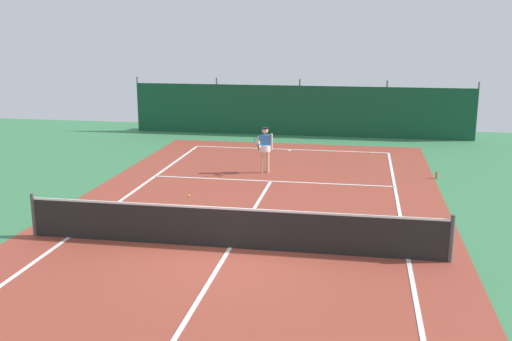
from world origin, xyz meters
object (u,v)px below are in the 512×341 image
tennis_ball_midcourt (194,150)px  tennis_ball_by_sideline (371,153)px  tennis_net (230,228)px  water_bottle (436,175)px  tennis_ball_near_player (189,196)px  tennis_player (265,147)px

tennis_ball_midcourt → tennis_ball_by_sideline: same height
tennis_net → water_bottle: 9.60m
tennis_ball_near_player → tennis_player: bearing=62.7°
tennis_player → water_bottle: (5.98, 0.20, -0.84)m
tennis_ball_midcourt → water_bottle: water_bottle is taller
tennis_net → tennis_ball_midcourt: (-3.99, 11.00, -0.48)m
tennis_net → tennis_ball_by_sideline: (3.37, 11.67, -0.48)m
tennis_player → tennis_ball_midcourt: bearing=-58.6°
tennis_ball_by_sideline → water_bottle: bearing=-60.4°
tennis_net → tennis_player: bearing=93.0°
tennis_ball_near_player → water_bottle: 8.62m
tennis_player → tennis_ball_by_sideline: bearing=-148.0°
tennis_net → water_bottle: bearing=54.4°
tennis_ball_near_player → tennis_ball_by_sideline: (5.58, 7.58, 0.00)m
tennis_net → tennis_player: tennis_player is taller
tennis_ball_midcourt → water_bottle: size_ratio=0.28×
tennis_ball_near_player → water_bottle: bearing=25.5°
tennis_net → tennis_ball_midcourt: 11.72m
tennis_ball_by_sideline → water_bottle: water_bottle is taller
tennis_ball_midcourt → tennis_ball_by_sideline: (7.37, 0.67, 0.00)m
tennis_ball_midcourt → tennis_player: bearing=-43.4°
tennis_ball_by_sideline → tennis_net: bearing=-106.1°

